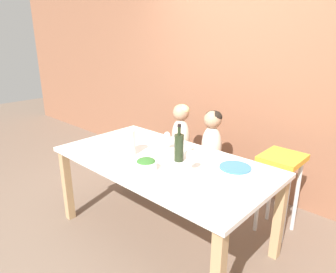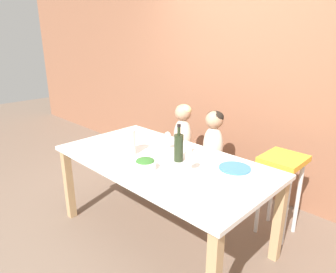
{
  "view_description": "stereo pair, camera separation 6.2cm",
  "coord_description": "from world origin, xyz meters",
  "px_view_note": "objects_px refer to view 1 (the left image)",
  "views": [
    {
      "loc": [
        1.6,
        -1.65,
        1.72
      ],
      "look_at": [
        0.0,
        0.07,
        0.93
      ],
      "focal_mm": 32.0,
      "sensor_mm": 36.0,
      "label": 1
    },
    {
      "loc": [
        1.65,
        -1.61,
        1.72
      ],
      "look_at": [
        0.0,
        0.07,
        0.93
      ],
      "focal_mm": 32.0,
      "sensor_mm": 36.0,
      "label": 2
    }
  ],
  "objects_px": {
    "chair_far_center": "(210,170)",
    "salad_bowl_large": "(146,164)",
    "person_child_left": "(181,127)",
    "wine_bottle": "(179,147)",
    "wine_glass_far": "(167,138)",
    "dinner_plate_front_left": "(96,151)",
    "chair_right_highchair": "(281,173)",
    "person_child_center": "(212,135)",
    "dinner_plate_back_left": "(150,137)",
    "wine_glass_near": "(191,157)",
    "dinner_plate_back_right": "(235,167)",
    "paper_towel_roll": "(128,142)",
    "chair_far_left": "(180,159)"
  },
  "relations": [
    {
      "from": "chair_far_center",
      "to": "salad_bowl_large",
      "type": "relative_size",
      "value": 2.67
    },
    {
      "from": "person_child_left",
      "to": "salad_bowl_large",
      "type": "xyz_separation_m",
      "value": [
        0.5,
        -0.99,
        0.03
      ]
    },
    {
      "from": "wine_bottle",
      "to": "wine_glass_far",
      "type": "height_order",
      "value": "wine_bottle"
    },
    {
      "from": "person_child_left",
      "to": "dinner_plate_front_left",
      "type": "distance_m",
      "value": 1.05
    },
    {
      "from": "salad_bowl_large",
      "to": "dinner_plate_front_left",
      "type": "xyz_separation_m",
      "value": [
        -0.59,
        -0.05,
        -0.04
      ]
    },
    {
      "from": "chair_right_highchair",
      "to": "person_child_center",
      "type": "distance_m",
      "value": 0.76
    },
    {
      "from": "dinner_plate_front_left",
      "to": "salad_bowl_large",
      "type": "bearing_deg",
      "value": 5.09
    },
    {
      "from": "person_child_center",
      "to": "wine_bottle",
      "type": "bearing_deg",
      "value": -77.23
    },
    {
      "from": "dinner_plate_front_left",
      "to": "wine_bottle",
      "type": "bearing_deg",
      "value": 27.66
    },
    {
      "from": "dinner_plate_back_left",
      "to": "person_child_left",
      "type": "bearing_deg",
      "value": 87.66
    },
    {
      "from": "wine_glass_near",
      "to": "wine_glass_far",
      "type": "relative_size",
      "value": 1.0
    },
    {
      "from": "chair_right_highchair",
      "to": "dinner_plate_front_left",
      "type": "height_order",
      "value": "dinner_plate_front_left"
    },
    {
      "from": "chair_right_highchair",
      "to": "dinner_plate_back_right",
      "type": "bearing_deg",
      "value": -107.99
    },
    {
      "from": "person_child_left",
      "to": "dinner_plate_back_left",
      "type": "height_order",
      "value": "person_child_left"
    },
    {
      "from": "person_child_center",
      "to": "dinner_plate_back_right",
      "type": "distance_m",
      "value": 0.77
    },
    {
      "from": "person_child_left",
      "to": "dinner_plate_back_right",
      "type": "xyz_separation_m",
      "value": [
        0.99,
        -0.51,
        -0.01
      ]
    },
    {
      "from": "wine_glass_near",
      "to": "dinner_plate_front_left",
      "type": "height_order",
      "value": "wine_glass_near"
    },
    {
      "from": "wine_glass_far",
      "to": "paper_towel_roll",
      "type": "bearing_deg",
      "value": -118.89
    },
    {
      "from": "paper_towel_roll",
      "to": "wine_glass_near",
      "type": "height_order",
      "value": "paper_towel_roll"
    },
    {
      "from": "dinner_plate_back_left",
      "to": "dinner_plate_back_right",
      "type": "height_order",
      "value": "same"
    },
    {
      "from": "chair_far_center",
      "to": "dinner_plate_back_right",
      "type": "distance_m",
      "value": 0.85
    },
    {
      "from": "chair_far_left",
      "to": "dinner_plate_back_left",
      "type": "distance_m",
      "value": 0.59
    },
    {
      "from": "person_child_center",
      "to": "dinner_plate_back_right",
      "type": "relative_size",
      "value": 2.32
    },
    {
      "from": "dinner_plate_back_right",
      "to": "chair_far_left",
      "type": "bearing_deg",
      "value": 152.95
    },
    {
      "from": "person_child_left",
      "to": "wine_glass_near",
      "type": "xyz_separation_m",
      "value": [
        0.77,
        -0.79,
        0.1
      ]
    },
    {
      "from": "chair_far_left",
      "to": "wine_glass_near",
      "type": "height_order",
      "value": "wine_glass_near"
    },
    {
      "from": "wine_glass_far",
      "to": "wine_bottle",
      "type": "bearing_deg",
      "value": -25.61
    },
    {
      "from": "dinner_plate_front_left",
      "to": "wine_glass_near",
      "type": "bearing_deg",
      "value": 16.79
    },
    {
      "from": "chair_right_highchair",
      "to": "dinner_plate_back_left",
      "type": "height_order",
      "value": "dinner_plate_back_left"
    },
    {
      "from": "chair_far_left",
      "to": "chair_far_center",
      "type": "bearing_deg",
      "value": 0.0
    },
    {
      "from": "paper_towel_roll",
      "to": "dinner_plate_back_left",
      "type": "height_order",
      "value": "paper_towel_roll"
    },
    {
      "from": "wine_bottle",
      "to": "chair_far_left",
      "type": "bearing_deg",
      "value": 129.61
    },
    {
      "from": "dinner_plate_front_left",
      "to": "dinner_plate_back_right",
      "type": "xyz_separation_m",
      "value": [
        1.08,
        0.54,
        0.0
      ]
    },
    {
      "from": "wine_glass_far",
      "to": "dinner_plate_back_right",
      "type": "bearing_deg",
      "value": 6.57
    },
    {
      "from": "chair_right_highchair",
      "to": "paper_towel_roll",
      "type": "distance_m",
      "value": 1.35
    },
    {
      "from": "person_child_left",
      "to": "dinner_plate_back_right",
      "type": "bearing_deg",
      "value": -27.12
    },
    {
      "from": "dinner_plate_front_left",
      "to": "chair_far_center",
      "type": "bearing_deg",
      "value": 64.01
    },
    {
      "from": "wine_bottle",
      "to": "dinner_plate_front_left",
      "type": "distance_m",
      "value": 0.76
    },
    {
      "from": "paper_towel_roll",
      "to": "dinner_plate_front_left",
      "type": "xyz_separation_m",
      "value": [
        -0.26,
        -0.16,
        -0.1
      ]
    },
    {
      "from": "wine_bottle",
      "to": "paper_towel_roll",
      "type": "height_order",
      "value": "wine_bottle"
    },
    {
      "from": "person_child_left",
      "to": "person_child_center",
      "type": "bearing_deg",
      "value": 0.0
    },
    {
      "from": "chair_far_left",
      "to": "wine_glass_near",
      "type": "bearing_deg",
      "value": -45.64
    },
    {
      "from": "chair_far_center",
      "to": "person_child_left",
      "type": "height_order",
      "value": "person_child_left"
    },
    {
      "from": "chair_far_center",
      "to": "salad_bowl_large",
      "type": "distance_m",
      "value": 1.08
    },
    {
      "from": "chair_far_left",
      "to": "dinner_plate_front_left",
      "type": "xyz_separation_m",
      "value": [
        -0.09,
        -1.05,
        0.37
      ]
    },
    {
      "from": "chair_far_center",
      "to": "wine_bottle",
      "type": "distance_m",
      "value": 0.87
    },
    {
      "from": "chair_far_left",
      "to": "salad_bowl_large",
      "type": "xyz_separation_m",
      "value": [
        0.5,
        -0.99,
        0.41
      ]
    },
    {
      "from": "wine_bottle",
      "to": "dinner_plate_back_right",
      "type": "xyz_separation_m",
      "value": [
        0.42,
        0.19,
        -0.12
      ]
    },
    {
      "from": "wine_bottle",
      "to": "paper_towel_roll",
      "type": "relative_size",
      "value": 1.43
    },
    {
      "from": "chair_right_highchair",
      "to": "person_child_center",
      "type": "bearing_deg",
      "value": 179.88
    }
  ]
}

